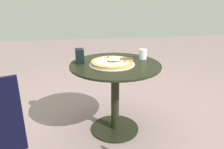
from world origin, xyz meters
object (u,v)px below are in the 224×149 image
patio_table (115,85)px  napkin_dispenser (80,56)px  pizza_server (121,59)px  drinking_cup (143,54)px  pizza_on_tray (112,63)px

patio_table → napkin_dispenser: (0.32, -0.08, 0.27)m
pizza_server → drinking_cup: size_ratio=2.27×
patio_table → pizza_server: 0.27m
patio_table → pizza_on_tray: 0.23m
patio_table → pizza_on_tray: (0.03, 0.01, 0.22)m
patio_table → pizza_on_tray: bearing=12.4°
pizza_on_tray → drinking_cup: bearing=-158.5°
drinking_cup → patio_table: bearing=22.4°
pizza_on_tray → napkin_dispenser: 0.30m
pizza_on_tray → drinking_cup: (-0.32, -0.13, 0.03)m
pizza_on_tray → pizza_server: pizza_server is taller
patio_table → pizza_server: pizza_server is taller
napkin_dispenser → patio_table: bearing=-110.4°
patio_table → drinking_cup: size_ratio=8.75×
drinking_cup → napkin_dispenser: size_ratio=0.72×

